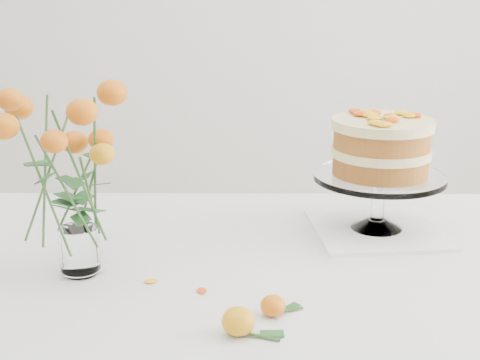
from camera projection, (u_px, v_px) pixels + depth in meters
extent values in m
cube|color=tan|center=(216.00, 273.00, 1.38)|extent=(1.40, 0.90, 0.04)
cylinder|color=tan|center=(448.00, 343.00, 1.83)|extent=(0.06, 0.06, 0.71)
cube|color=white|center=(216.00, 263.00, 1.37)|extent=(1.42, 0.92, 0.01)
cube|color=white|center=(223.00, 230.00, 1.84)|extent=(1.42, 0.01, 0.20)
cube|color=white|center=(376.00, 230.00, 1.53)|extent=(0.31, 0.31, 0.01)
cylinder|color=white|center=(378.00, 199.00, 1.51)|extent=(0.03, 0.03, 0.10)
cylinder|color=white|center=(379.00, 177.00, 1.50)|extent=(0.30, 0.30, 0.01)
cylinder|color=#AB6026|center=(380.00, 165.00, 1.49)|extent=(0.28, 0.28, 0.04)
cylinder|color=#FFEBA4|center=(381.00, 152.00, 1.48)|extent=(0.29, 0.29, 0.02)
cylinder|color=#AB6026|center=(382.00, 138.00, 1.47)|extent=(0.28, 0.28, 0.04)
cylinder|color=#FFEBA4|center=(383.00, 124.00, 1.46)|extent=(0.29, 0.29, 0.02)
cylinder|color=white|center=(81.00, 272.00, 1.31)|extent=(0.06, 0.06, 0.01)
cylinder|color=white|center=(79.00, 249.00, 1.30)|extent=(0.08, 0.08, 0.09)
ellipsoid|color=orange|center=(238.00, 321.00, 1.08)|extent=(0.05, 0.05, 0.05)
cylinder|color=#305622|center=(261.00, 337.00, 1.07)|extent=(0.06, 0.03, 0.01)
ellipsoid|color=#E05D0A|center=(273.00, 306.00, 1.14)|extent=(0.04, 0.04, 0.04)
cylinder|color=#305622|center=(289.00, 311.00, 1.16)|extent=(0.05, 0.02, 0.00)
ellipsoid|color=#F6AD0F|center=(151.00, 281.00, 1.27)|extent=(0.03, 0.02, 0.00)
ellipsoid|color=#F6AD0F|center=(202.00, 291.00, 1.23)|extent=(0.03, 0.02, 0.00)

